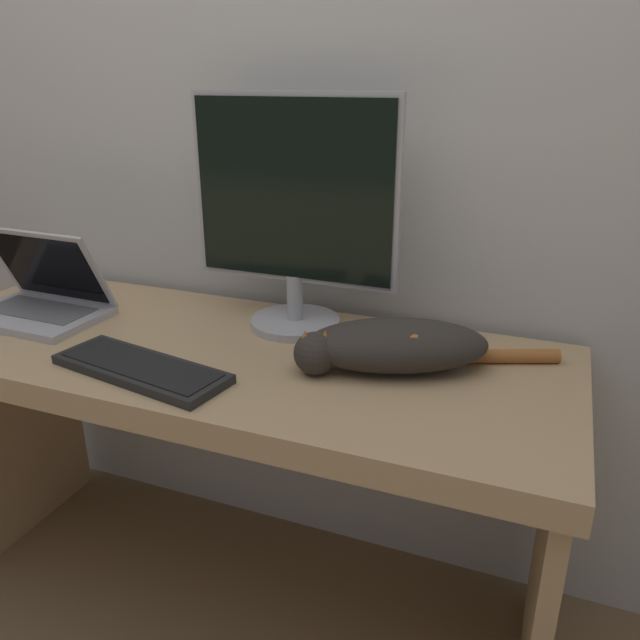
{
  "coord_description": "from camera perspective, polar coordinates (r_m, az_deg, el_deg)",
  "views": [
    {
      "loc": [
        0.7,
        -0.85,
        1.36
      ],
      "look_at": [
        0.26,
        0.28,
        0.88
      ],
      "focal_mm": 35.0,
      "sensor_mm": 36.0,
      "label": 1
    }
  ],
  "objects": [
    {
      "name": "monitor",
      "position": [
        1.5,
        -2.4,
        9.82
      ],
      "size": [
        0.51,
        0.23,
        0.56
      ],
      "color": "#B2B2B7",
      "rests_on": "desk"
    },
    {
      "name": "cat",
      "position": [
        1.34,
        6.66,
        -2.25
      ],
      "size": [
        0.55,
        0.33,
        0.11
      ],
      "rotation": [
        0.0,
        0.0,
        0.38
      ],
      "color": "#332D28",
      "rests_on": "desk"
    },
    {
      "name": "external_keyboard",
      "position": [
        1.39,
        -16.06,
        -4.29
      ],
      "size": [
        0.42,
        0.21,
        0.02
      ],
      "rotation": [
        0.0,
        0.0,
        -0.18
      ],
      "color": "black",
      "rests_on": "desk"
    },
    {
      "name": "laptop",
      "position": [
        1.79,
        -24.21,
        1.71
      ],
      "size": [
        0.35,
        0.24,
        0.23
      ],
      "rotation": [
        0.0,
        0.0,
        -0.03
      ],
      "color": "#B7B7BC",
      "rests_on": "desk"
    },
    {
      "name": "desk",
      "position": [
        1.55,
        -8.64,
        -7.64
      ],
      "size": [
        1.62,
        0.63,
        0.77
      ],
      "color": "tan",
      "rests_on": "ground_plane"
    },
    {
      "name": "wall_back",
      "position": [
        1.69,
        -3.42,
        19.41
      ],
      "size": [
        6.4,
        0.06,
        2.6
      ],
      "color": "silver",
      "rests_on": "ground_plane"
    }
  ]
}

